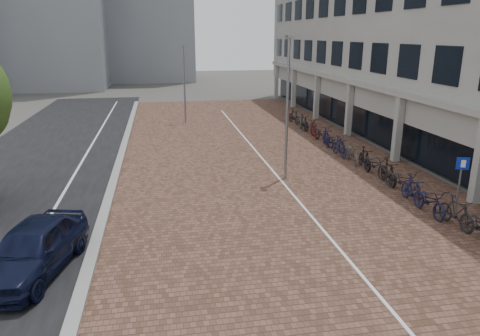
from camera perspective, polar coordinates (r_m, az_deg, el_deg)
name	(u,v)px	position (r m, az deg, el deg)	size (l,w,h in m)	color
ground	(280,278)	(12.27, 5.14, -13.94)	(140.00, 140.00, 0.00)	#474442
plaza_brick	(257,157)	(23.52, 2.20, 1.41)	(14.50, 42.00, 0.04)	brown
street_asphalt	(37,168)	(23.80, -24.64, 0.02)	(8.00, 50.00, 0.03)	black
curb	(119,163)	(23.09, -15.28, 0.67)	(0.35, 42.00, 0.14)	gray
lane_line	(80,165)	(23.36, -19.91, 0.31)	(0.12, 44.00, 0.00)	white
parking_line	(261,156)	(23.56, 2.67, 1.49)	(0.10, 30.00, 0.00)	white
car_navy	(33,248)	(13.39, -25.07, -9.34)	(1.70, 4.22, 1.44)	black
parking_sign	(461,177)	(17.65, 26.48, -1.05)	(0.43, 0.18, 2.11)	slate
lamp_near	(287,111)	(19.38, 6.08, 7.29)	(0.12, 0.12, 6.16)	gray
lamp_far	(184,85)	(32.84, -7.17, 10.59)	(0.12, 0.12, 5.52)	slate
bike_row	(350,150)	(23.57, 13.90, 2.24)	(1.24, 21.44, 1.05)	black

